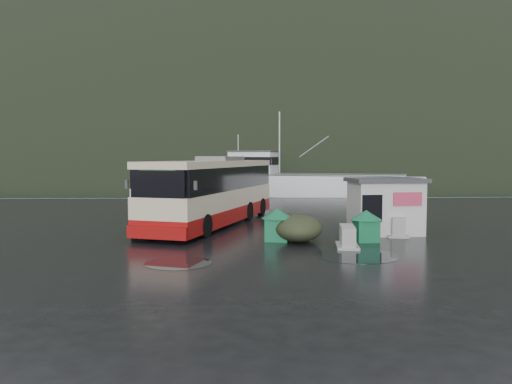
{
  "coord_description": "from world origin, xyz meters",
  "views": [
    {
      "loc": [
        -0.93,
        -22.09,
        3.46
      ],
      "look_at": [
        -0.09,
        3.14,
        1.7
      ],
      "focal_mm": 35.0,
      "sensor_mm": 36.0,
      "label": 1
    }
  ],
  "objects_px": {
    "jersey_barrier_b": "(397,235)",
    "fishing_trawler": "(305,191)",
    "waste_bin_right": "(366,241)",
    "jersey_barrier_a": "(347,247)",
    "coach_bus": "(214,224)",
    "ticket_kiosk": "(385,234)",
    "waste_bin_left": "(277,241)",
    "white_van": "(155,231)",
    "dome_tent": "(298,241)"
  },
  "relations": [
    {
      "from": "waste_bin_right",
      "to": "dome_tent",
      "type": "bearing_deg",
      "value": 176.28
    },
    {
      "from": "white_van",
      "to": "dome_tent",
      "type": "relative_size",
      "value": 2.09
    },
    {
      "from": "dome_tent",
      "to": "jersey_barrier_b",
      "type": "relative_size",
      "value": 1.56
    },
    {
      "from": "fishing_trawler",
      "to": "jersey_barrier_b",
      "type": "bearing_deg",
      "value": -70.59
    },
    {
      "from": "waste_bin_left",
      "to": "fishing_trawler",
      "type": "bearing_deg",
      "value": 80.37
    },
    {
      "from": "ticket_kiosk",
      "to": "jersey_barrier_b",
      "type": "relative_size",
      "value": 1.83
    },
    {
      "from": "coach_bus",
      "to": "fishing_trawler",
      "type": "relative_size",
      "value": 0.53
    },
    {
      "from": "ticket_kiosk",
      "to": "jersey_barrier_a",
      "type": "relative_size",
      "value": 1.95
    },
    {
      "from": "waste_bin_left",
      "to": "waste_bin_right",
      "type": "bearing_deg",
      "value": -4.73
    },
    {
      "from": "waste_bin_right",
      "to": "ticket_kiosk",
      "type": "height_order",
      "value": "ticket_kiosk"
    },
    {
      "from": "waste_bin_right",
      "to": "jersey_barrier_b",
      "type": "bearing_deg",
      "value": 40.83
    },
    {
      "from": "ticket_kiosk",
      "to": "jersey_barrier_a",
      "type": "bearing_deg",
      "value": -129.78
    },
    {
      "from": "waste_bin_right",
      "to": "jersey_barrier_a",
      "type": "distance_m",
      "value": 1.66
    },
    {
      "from": "coach_bus",
      "to": "dome_tent",
      "type": "xyz_separation_m",
      "value": [
        3.75,
        -5.29,
        0.0
      ]
    },
    {
      "from": "waste_bin_left",
      "to": "white_van",
      "type": "bearing_deg",
      "value": 153.31
    },
    {
      "from": "white_van",
      "to": "waste_bin_left",
      "type": "relative_size",
      "value": 4.27
    },
    {
      "from": "jersey_barrier_a",
      "to": "jersey_barrier_b",
      "type": "distance_m",
      "value": 3.99
    },
    {
      "from": "ticket_kiosk",
      "to": "jersey_barrier_b",
      "type": "distance_m",
      "value": 0.66
    },
    {
      "from": "white_van",
      "to": "waste_bin_left",
      "type": "bearing_deg",
      "value": -35.77
    },
    {
      "from": "waste_bin_left",
      "to": "coach_bus",
      "type": "bearing_deg",
      "value": 119.16
    },
    {
      "from": "dome_tent",
      "to": "ticket_kiosk",
      "type": "xyz_separation_m",
      "value": [
        4.16,
        1.89,
        0.0
      ]
    },
    {
      "from": "dome_tent",
      "to": "ticket_kiosk",
      "type": "distance_m",
      "value": 4.57
    },
    {
      "from": "white_van",
      "to": "jersey_barrier_a",
      "type": "height_order",
      "value": "white_van"
    },
    {
      "from": "fishing_trawler",
      "to": "white_van",
      "type": "bearing_deg",
      "value": -92.21
    },
    {
      "from": "dome_tent",
      "to": "fishing_trawler",
      "type": "xyz_separation_m",
      "value": [
        4.3,
        30.58,
        0.0
      ]
    },
    {
      "from": "waste_bin_right",
      "to": "ticket_kiosk",
      "type": "bearing_deg",
      "value": 56.12
    },
    {
      "from": "waste_bin_left",
      "to": "dome_tent",
      "type": "bearing_deg",
      "value": -7.96
    },
    {
      "from": "coach_bus",
      "to": "ticket_kiosk",
      "type": "bearing_deg",
      "value": -4.69
    },
    {
      "from": "ticket_kiosk",
      "to": "waste_bin_right",
      "type": "bearing_deg",
      "value": -127.64
    },
    {
      "from": "coach_bus",
      "to": "dome_tent",
      "type": "bearing_deg",
      "value": -36.12
    },
    {
      "from": "coach_bus",
      "to": "ticket_kiosk",
      "type": "distance_m",
      "value": 8.61
    },
    {
      "from": "dome_tent",
      "to": "jersey_barrier_a",
      "type": "distance_m",
      "value": 2.26
    },
    {
      "from": "jersey_barrier_a",
      "to": "waste_bin_left",
      "type": "bearing_deg",
      "value": 148.51
    },
    {
      "from": "white_van",
      "to": "jersey_barrier_a",
      "type": "xyz_separation_m",
      "value": [
        8.12,
        -4.37,
        0.0
      ]
    },
    {
      "from": "ticket_kiosk",
      "to": "jersey_barrier_a",
      "type": "distance_m",
      "value": 4.15
    },
    {
      "from": "jersey_barrier_b",
      "to": "fishing_trawler",
      "type": "xyz_separation_m",
      "value": [
        -0.24,
        29.22,
        0.0
      ]
    },
    {
      "from": "white_van",
      "to": "waste_bin_right",
      "type": "xyz_separation_m",
      "value": [
        9.17,
        -3.08,
        0.0
      ]
    },
    {
      "from": "waste_bin_left",
      "to": "jersey_barrier_b",
      "type": "height_order",
      "value": "waste_bin_left"
    },
    {
      "from": "dome_tent",
      "to": "jersey_barrier_a",
      "type": "height_order",
      "value": "dome_tent"
    },
    {
      "from": "coach_bus",
      "to": "waste_bin_left",
      "type": "relative_size",
      "value": 9.25
    },
    {
      "from": "dome_tent",
      "to": "ticket_kiosk",
      "type": "height_order",
      "value": "ticket_kiosk"
    },
    {
      "from": "coach_bus",
      "to": "jersey_barrier_a",
      "type": "relative_size",
      "value": 7.56
    },
    {
      "from": "jersey_barrier_a",
      "to": "jersey_barrier_b",
      "type": "xyz_separation_m",
      "value": [
        2.82,
        2.81,
        0.0
      ]
    },
    {
      "from": "jersey_barrier_a",
      "to": "waste_bin_right",
      "type": "bearing_deg",
      "value": 50.75
    },
    {
      "from": "ticket_kiosk",
      "to": "jersey_barrier_a",
      "type": "height_order",
      "value": "ticket_kiosk"
    },
    {
      "from": "dome_tent",
      "to": "fishing_trawler",
      "type": "bearing_deg",
      "value": 81.99
    },
    {
      "from": "ticket_kiosk",
      "to": "jersey_barrier_b",
      "type": "height_order",
      "value": "ticket_kiosk"
    },
    {
      "from": "coach_bus",
      "to": "jersey_barrier_b",
      "type": "height_order",
      "value": "coach_bus"
    },
    {
      "from": "waste_bin_left",
      "to": "dome_tent",
      "type": "height_order",
      "value": "waste_bin_left"
    },
    {
      "from": "jersey_barrier_a",
      "to": "ticket_kiosk",
      "type": "bearing_deg",
      "value": 53.98
    }
  ]
}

